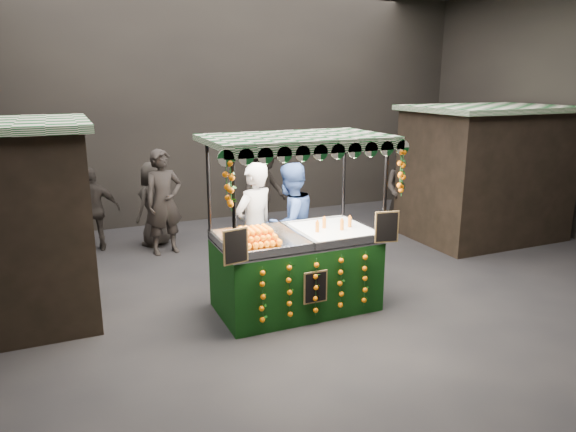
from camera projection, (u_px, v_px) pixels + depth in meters
name	position (u px, v px, depth m)	size (l,w,h in m)	color
ground	(319.00, 297.00, 7.76)	(12.00, 12.00, 0.00)	black
market_hall	(322.00, 56.00, 6.91)	(12.10, 10.10, 5.05)	black
neighbour_stall_right	(484.00, 172.00, 10.46)	(3.00, 2.20, 2.60)	black
juice_stall	(297.00, 257.00, 7.19)	(2.47, 1.45, 2.39)	black
vendor_grey	(254.00, 228.00, 7.78)	(0.84, 0.72, 1.94)	gray
vendor_blue	(290.00, 224.00, 8.09)	(1.12, 1.00, 1.89)	navy
shopper_0	(164.00, 202.00, 9.50)	(0.77, 0.59, 1.90)	black
shopper_1	(403.00, 190.00, 11.06)	(1.04, 1.04, 1.70)	black
shopper_2	(94.00, 210.00, 9.68)	(0.94, 0.46, 1.55)	black
shopper_3	(264.00, 188.00, 10.93)	(1.34, 1.08, 1.81)	black
shopper_4	(154.00, 204.00, 10.00)	(0.94, 0.89, 1.61)	#292521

